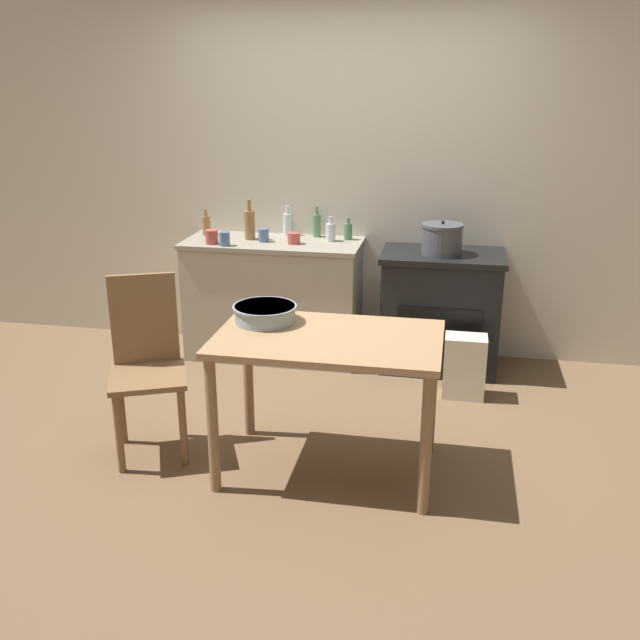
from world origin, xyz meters
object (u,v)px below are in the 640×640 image
(chair, at_px, (147,361))
(bottle_left, at_px, (288,224))
(cup_mid_right, at_px, (264,235))
(flour_sack, at_px, (464,366))
(cup_end_right, at_px, (212,237))
(bottle_far_left, at_px, (206,225))
(work_table, at_px, (328,356))
(bottle_mid_left, at_px, (331,232))
(mixing_bowl_large, at_px, (265,313))
(bottle_center_right, at_px, (348,231))
(stock_pot, at_px, (442,239))
(cup_far_right, at_px, (225,239))
(bottle_center_left, at_px, (250,224))
(cup_right, at_px, (294,238))
(bottle_center, at_px, (317,225))
(stove, at_px, (440,310))

(chair, relative_size, bottle_left, 4.50)
(cup_mid_right, bearing_deg, flour_sack, -17.36)
(flour_sack, xyz_separation_m, cup_mid_right, (-1.45, 0.45, 0.71))
(cup_mid_right, relative_size, cup_end_right, 0.94)
(bottle_far_left, height_order, cup_mid_right, bottle_far_left)
(work_table, relative_size, bottle_mid_left, 6.50)
(mixing_bowl_large, relative_size, bottle_far_left, 1.75)
(bottle_center_right, bearing_deg, stock_pot, -16.19)
(work_table, xyz_separation_m, chair, (-1.01, 0.05, -0.13))
(mixing_bowl_large, relative_size, cup_far_right, 3.48)
(chair, height_order, bottle_center_left, bottle_center_left)
(mixing_bowl_large, xyz_separation_m, cup_end_right, (-0.72, 1.24, 0.11))
(mixing_bowl_large, height_order, bottle_center_left, bottle_center_left)
(bottle_mid_left, relative_size, cup_right, 1.95)
(chair, height_order, bottle_center, bottle_center)
(cup_mid_right, bearing_deg, mixing_bowl_large, -74.59)
(work_table, height_order, bottle_center_right, bottle_center_right)
(flour_sack, relative_size, bottle_mid_left, 2.37)
(mixing_bowl_large, xyz_separation_m, cup_far_right, (-0.61, 1.20, 0.11))
(mixing_bowl_large, height_order, bottle_center, bottle_center)
(cup_right, bearing_deg, cup_mid_right, 173.33)
(bottle_mid_left, height_order, bottle_center_right, bottle_mid_left)
(bottle_left, height_order, cup_right, bottle_left)
(stove, height_order, bottle_left, bottle_left)
(flour_sack, xyz_separation_m, bottle_center_right, (-0.87, 0.64, 0.73))
(bottle_center, distance_m, cup_mid_right, 0.41)
(mixing_bowl_large, distance_m, cup_mid_right, 1.44)
(cup_far_right, bearing_deg, stove, 8.00)
(stove, relative_size, chair, 0.86)
(flour_sack, height_order, stock_pot, stock_pot)
(flour_sack, relative_size, cup_far_right, 4.25)
(chair, relative_size, cup_end_right, 9.98)
(flour_sack, bearing_deg, stock_pot, 114.15)
(stock_pot, bearing_deg, cup_end_right, -175.47)
(bottle_far_left, xyz_separation_m, bottle_left, (0.59, 0.13, 0.01))
(cup_end_right, bearing_deg, flour_sack, -10.02)
(work_table, distance_m, chair, 1.02)
(cup_end_right, bearing_deg, bottle_left, 40.15)
(bottle_far_left, distance_m, bottle_center_left, 0.36)
(flour_sack, xyz_separation_m, stock_pot, (-0.20, 0.44, 0.74))
(work_table, xyz_separation_m, flour_sack, (0.71, 1.07, -0.44))
(cup_right, height_order, cup_far_right, cup_far_right)
(flour_sack, bearing_deg, bottle_left, 152.24)
(bottle_center_right, bearing_deg, bottle_left, 172.12)
(stock_pot, bearing_deg, bottle_center_right, 163.81)
(bottle_center, height_order, cup_mid_right, bottle_center)
(bottle_far_left, xyz_separation_m, cup_end_right, (0.13, -0.26, -0.03))
(cup_mid_right, bearing_deg, bottle_far_left, 165.54)
(bottle_mid_left, distance_m, bottle_center, 0.18)
(chair, distance_m, mixing_bowl_large, 0.71)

